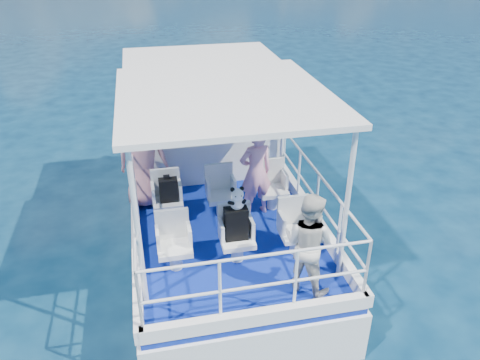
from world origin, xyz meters
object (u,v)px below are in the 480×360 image
Objects in this scene: passenger_stbd_aft at (308,243)px; passenger_port_fwd at (143,158)px; backpack_center at (236,224)px; panda at (237,198)px.

passenger_port_fwd is at bearing -7.42° from passenger_stbd_aft.
passenger_stbd_aft is (2.02, -2.69, -0.17)m from passenger_port_fwd.
passenger_port_fwd reaches higher than backpack_center.
backpack_center is (-0.80, 0.77, -0.09)m from passenger_stbd_aft.
backpack_center is 1.46× the size of panda.
panda is at bearing 5.12° from backpack_center.
passenger_port_fwd reaches higher than panda.
panda reaches higher than backpack_center.
passenger_port_fwd is 3.57× the size of backpack_center.
passenger_stbd_aft is at bearing -44.11° from backpack_center.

